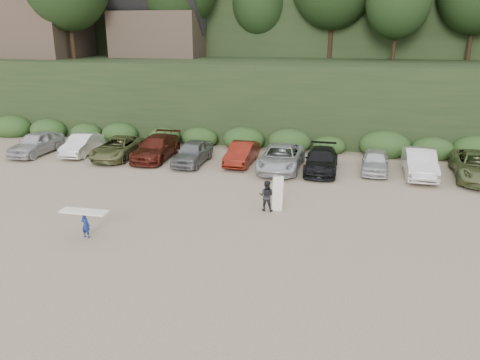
# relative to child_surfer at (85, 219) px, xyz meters

# --- Properties ---
(ground) EXTENTS (120.00, 120.00, 0.00)m
(ground) POSITION_rel_child_surfer_xyz_m (5.51, 2.31, -0.84)
(ground) COLOR tan
(ground) RESTS_ON ground
(hillside_backdrop) EXTENTS (90.00, 41.50, 28.00)m
(hillside_backdrop) POSITION_rel_child_surfer_xyz_m (5.25, 38.24, 10.38)
(hillside_backdrop) COLOR black
(hillside_backdrop) RESTS_ON ground
(parked_cars) EXTENTS (40.06, 6.22, 1.63)m
(parked_cars) POSITION_rel_child_surfer_xyz_m (8.13, 12.30, -0.09)
(parked_cars) COLOR #BDBCC2
(parked_cars) RESTS_ON ground
(child_surfer) EXTENTS (2.07, 0.59, 1.24)m
(child_surfer) POSITION_rel_child_surfer_xyz_m (0.00, 0.00, 0.00)
(child_surfer) COLOR navy
(child_surfer) RESTS_ON ground
(adult_surfer) EXTENTS (1.24, 0.63, 1.84)m
(adult_surfer) POSITION_rel_child_surfer_xyz_m (7.12, 4.74, -0.05)
(adult_surfer) COLOR black
(adult_surfer) RESTS_ON ground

